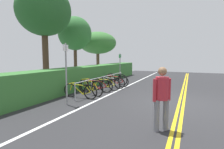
{
  "coord_description": "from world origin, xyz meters",
  "views": [
    {
      "loc": [
        -7.47,
        -0.27,
        1.85
      ],
      "look_at": [
        0.95,
        3.43,
        0.92
      ],
      "focal_mm": 28.68,
      "sensor_mm": 36.0,
      "label": 1
    }
  ],
  "objects_px": {
    "bicycle_1": "(90,87)",
    "tree_far_right": "(75,34)",
    "bicycle_3": "(105,84)",
    "pedestrian": "(162,95)",
    "sign_post_far": "(120,65)",
    "tree_mid": "(44,11)",
    "bicycle_6": "(116,79)",
    "bicycle_4": "(112,83)",
    "bicycle_0": "(80,91)",
    "bicycle_5": "(115,81)",
    "sign_post_near": "(66,68)",
    "tree_extra": "(98,43)",
    "bike_rack": "(104,80)",
    "bicycle_2": "(97,86)"
  },
  "relations": [
    {
      "from": "bicycle_3",
      "to": "tree_mid",
      "type": "distance_m",
      "value": 5.47
    },
    {
      "from": "bicycle_2",
      "to": "bicycle_4",
      "type": "relative_size",
      "value": 0.99
    },
    {
      "from": "bicycle_2",
      "to": "sign_post_far",
      "type": "xyz_separation_m",
      "value": [
        3.64,
        0.11,
        0.93
      ]
    },
    {
      "from": "bicycle_4",
      "to": "pedestrian",
      "type": "height_order",
      "value": "pedestrian"
    },
    {
      "from": "bicycle_6",
      "to": "tree_mid",
      "type": "relative_size",
      "value": 0.29
    },
    {
      "from": "bicycle_2",
      "to": "bicycle_1",
      "type": "bearing_deg",
      "value": -175.22
    },
    {
      "from": "bicycle_3",
      "to": "pedestrian",
      "type": "distance_m",
      "value": 5.69
    },
    {
      "from": "bicycle_3",
      "to": "bicycle_4",
      "type": "distance_m",
      "value": 0.74
    },
    {
      "from": "pedestrian",
      "to": "bicycle_2",
      "type": "bearing_deg",
      "value": 46.39
    },
    {
      "from": "bicycle_1",
      "to": "pedestrian",
      "type": "distance_m",
      "value": 4.78
    },
    {
      "from": "bicycle_3",
      "to": "bicycle_6",
      "type": "xyz_separation_m",
      "value": [
        2.14,
        0.22,
        0.03
      ]
    },
    {
      "from": "bicycle_2",
      "to": "sign_post_near",
      "type": "xyz_separation_m",
      "value": [
        -2.65,
        -0.16,
        1.08
      ]
    },
    {
      "from": "pedestrian",
      "to": "sign_post_near",
      "type": "relative_size",
      "value": 0.68
    },
    {
      "from": "bicycle_1",
      "to": "tree_far_right",
      "type": "bearing_deg",
      "value": 42.35
    },
    {
      "from": "bicycle_2",
      "to": "bicycle_3",
      "type": "bearing_deg",
      "value": -13.08
    },
    {
      "from": "bicycle_5",
      "to": "sign_post_near",
      "type": "distance_m",
      "value": 4.79
    },
    {
      "from": "bicycle_5",
      "to": "sign_post_far",
      "type": "bearing_deg",
      "value": 10.67
    },
    {
      "from": "bicycle_1",
      "to": "bicycle_6",
      "type": "xyz_separation_m",
      "value": [
        3.57,
        0.12,
        -0.02
      ]
    },
    {
      "from": "bike_rack",
      "to": "tree_mid",
      "type": "relative_size",
      "value": 0.92
    },
    {
      "from": "bicycle_2",
      "to": "sign_post_near",
      "type": "relative_size",
      "value": 0.71
    },
    {
      "from": "bicycle_0",
      "to": "bicycle_5",
      "type": "height_order",
      "value": "bicycle_5"
    },
    {
      "from": "bicycle_0",
      "to": "bicycle_6",
      "type": "xyz_separation_m",
      "value": [
        4.31,
        0.02,
        0.03
      ]
    },
    {
      "from": "bicycle_6",
      "to": "pedestrian",
      "type": "xyz_separation_m",
      "value": [
        -6.47,
        -3.87,
        0.56
      ]
    },
    {
      "from": "bicycle_4",
      "to": "tree_extra",
      "type": "bearing_deg",
      "value": 35.03
    },
    {
      "from": "bicycle_4",
      "to": "bicycle_5",
      "type": "xyz_separation_m",
      "value": [
        0.59,
        0.02,
        0.02
      ]
    },
    {
      "from": "bicycle_4",
      "to": "tree_mid",
      "type": "height_order",
      "value": "tree_mid"
    },
    {
      "from": "pedestrian",
      "to": "bicycle_0",
      "type": "bearing_deg",
      "value": 60.6
    },
    {
      "from": "sign_post_near",
      "to": "tree_extra",
      "type": "xyz_separation_m",
      "value": [
        9.54,
        3.77,
        1.68
      ]
    },
    {
      "from": "bicycle_4",
      "to": "bicycle_2",
      "type": "bearing_deg",
      "value": 171.51
    },
    {
      "from": "bicycle_0",
      "to": "tree_far_right",
      "type": "distance_m",
      "value": 6.84
    },
    {
      "from": "bike_rack",
      "to": "bicycle_5",
      "type": "height_order",
      "value": "bike_rack"
    },
    {
      "from": "bicycle_6",
      "to": "sign_post_far",
      "type": "height_order",
      "value": "sign_post_far"
    },
    {
      "from": "sign_post_near",
      "to": "bicycle_4",
      "type": "bearing_deg",
      "value": -0.79
    },
    {
      "from": "bike_rack",
      "to": "bicycle_6",
      "type": "xyz_separation_m",
      "value": [
        2.19,
        0.14,
        -0.22
      ]
    },
    {
      "from": "bicycle_6",
      "to": "bicycle_4",
      "type": "bearing_deg",
      "value": -169.09
    },
    {
      "from": "sign_post_near",
      "to": "bicycle_5",
      "type": "bearing_deg",
      "value": -0.48
    },
    {
      "from": "sign_post_far",
      "to": "tree_far_right",
      "type": "distance_m",
      "value": 4.24
    },
    {
      "from": "bike_rack",
      "to": "sign_post_near",
      "type": "bearing_deg",
      "value": -178.77
    },
    {
      "from": "bike_rack",
      "to": "bicycle_3",
      "type": "distance_m",
      "value": 0.26
    },
    {
      "from": "bicycle_0",
      "to": "pedestrian",
      "type": "xyz_separation_m",
      "value": [
        -2.17,
        -3.84,
        0.59
      ]
    },
    {
      "from": "sign_post_near",
      "to": "tree_extra",
      "type": "distance_m",
      "value": 10.4
    },
    {
      "from": "bicycle_0",
      "to": "sign_post_far",
      "type": "xyz_separation_m",
      "value": [
        5.1,
        0.08,
        0.93
      ]
    },
    {
      "from": "bicycle_2",
      "to": "bicycle_6",
      "type": "distance_m",
      "value": 2.84
    },
    {
      "from": "bicycle_5",
      "to": "tree_far_right",
      "type": "relative_size",
      "value": 0.37
    },
    {
      "from": "bicycle_6",
      "to": "sign_post_far",
      "type": "bearing_deg",
      "value": 3.68
    },
    {
      "from": "bicycle_5",
      "to": "tree_extra",
      "type": "xyz_separation_m",
      "value": [
        4.87,
        3.81,
        2.75
      ]
    },
    {
      "from": "bicycle_6",
      "to": "sign_post_near",
      "type": "distance_m",
      "value": 5.59
    },
    {
      "from": "tree_extra",
      "to": "tree_mid",
      "type": "bearing_deg",
      "value": -178.17
    },
    {
      "from": "bicycle_1",
      "to": "pedestrian",
      "type": "height_order",
      "value": "pedestrian"
    },
    {
      "from": "sign_post_far",
      "to": "tree_mid",
      "type": "relative_size",
      "value": 0.35
    }
  ]
}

